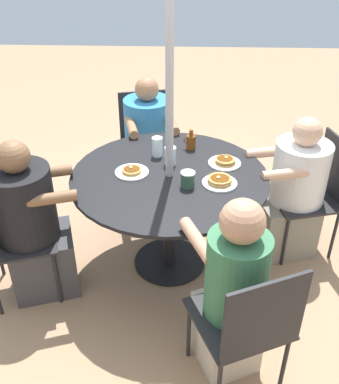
% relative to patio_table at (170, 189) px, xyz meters
% --- Properties ---
extents(ground_plane, '(12.00, 12.00, 0.00)m').
position_rel_patio_table_xyz_m(ground_plane, '(0.00, 0.00, -0.64)').
color(ground_plane, tan).
extents(patio_table, '(1.31, 1.31, 0.76)m').
position_rel_patio_table_xyz_m(patio_table, '(0.00, 0.00, 0.00)').
color(patio_table, black).
rests_on(patio_table, ground).
extents(umbrella_pole, '(0.05, 0.05, 2.49)m').
position_rel_patio_table_xyz_m(umbrella_pole, '(0.00, 0.00, 0.60)').
color(umbrella_pole, '#ADADB2').
rests_on(umbrella_pole, ground).
extents(patio_chair_north, '(0.54, 0.54, 0.89)m').
position_rel_patio_table_xyz_m(patio_chair_north, '(-1.06, -0.26, -0.13)').
color(patio_chair_north, '#232326').
rests_on(patio_chair_north, ground).
extents(diner_north, '(0.59, 0.48, 1.08)m').
position_rel_patio_table_xyz_m(diner_north, '(-0.88, -0.22, -0.16)').
color(diner_north, gray).
rests_on(diner_north, ground).
extents(patio_chair_east, '(0.54, 0.54, 0.89)m').
position_rel_patio_table_xyz_m(patio_chair_east, '(0.25, -1.06, -0.13)').
color(patio_chair_east, '#232326').
rests_on(patio_chair_east, ground).
extents(diner_east, '(0.49, 0.60, 1.10)m').
position_rel_patio_table_xyz_m(diner_east, '(0.21, -0.88, -0.15)').
color(diner_east, slate).
rests_on(diner_east, ground).
extents(patio_chair_south, '(0.57, 0.57, 0.89)m').
position_rel_patio_table_xyz_m(patio_chair_south, '(1.04, 0.33, -0.13)').
color(patio_chair_south, '#232326').
rests_on(patio_chair_south, ground).
extents(diner_south, '(0.56, 0.50, 1.12)m').
position_rel_patio_table_xyz_m(diner_south, '(0.87, 0.28, -0.14)').
color(diner_south, '#3D3D42').
rests_on(diner_south, ground).
extents(patio_chair_west, '(0.59, 0.59, 0.89)m').
position_rel_patio_table_xyz_m(patio_chair_west, '(-0.43, 1.00, -0.13)').
color(patio_chair_west, '#232326').
rests_on(patio_chair_west, ground).
extents(diner_west, '(0.48, 0.57, 1.13)m').
position_rel_patio_table_xyz_m(diner_west, '(-0.36, 0.84, -0.11)').
color(diner_west, beige).
rests_on(diner_west, ground).
extents(pancake_plate_a, '(0.22, 0.22, 0.04)m').
position_rel_patio_table_xyz_m(pancake_plate_a, '(0.25, -0.01, 0.13)').
color(pancake_plate_a, white).
rests_on(pancake_plate_a, patio_table).
extents(pancake_plate_b, '(0.22, 0.22, 0.05)m').
position_rel_patio_table_xyz_m(pancake_plate_b, '(-0.37, -0.16, 0.13)').
color(pancake_plate_b, white).
rests_on(pancake_plate_b, patio_table).
extents(pancake_plate_c, '(0.22, 0.22, 0.05)m').
position_rel_patio_table_xyz_m(pancake_plate_c, '(-0.32, 0.10, 0.13)').
color(pancake_plate_c, white).
rests_on(pancake_plate_c, patio_table).
extents(syrup_bottle, '(0.09, 0.07, 0.15)m').
position_rel_patio_table_xyz_m(syrup_bottle, '(-0.14, -0.38, 0.17)').
color(syrup_bottle, brown).
rests_on(syrup_bottle, patio_table).
extents(coffee_cup, '(0.09, 0.09, 0.10)m').
position_rel_patio_table_xyz_m(coffee_cup, '(-0.12, 0.14, 0.17)').
color(coffee_cup, '#33513D').
rests_on(coffee_cup, patio_table).
extents(drinking_glass_a, '(0.08, 0.08, 0.13)m').
position_rel_patio_table_xyz_m(drinking_glass_a, '(-0.00, -0.14, 0.18)').
color(drinking_glass_a, silver).
rests_on(drinking_glass_a, patio_table).
extents(drinking_glass_b, '(0.08, 0.08, 0.14)m').
position_rel_patio_table_xyz_m(drinking_glass_b, '(0.10, -0.27, 0.18)').
color(drinking_glass_b, silver).
rests_on(drinking_glass_b, patio_table).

